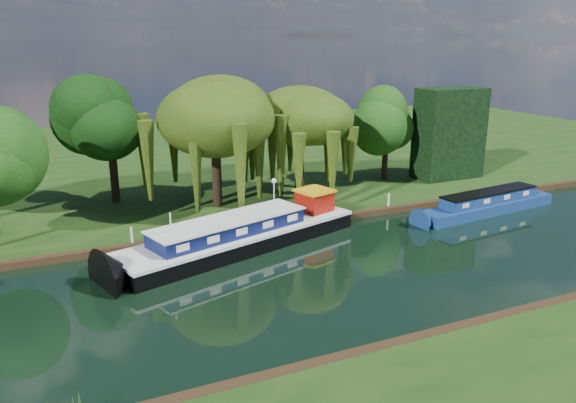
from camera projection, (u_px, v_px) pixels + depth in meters
name	position (u px, v px, depth m)	size (l,w,h in m)	color
ground	(338.00, 272.00, 31.71)	(120.00, 120.00, 0.00)	black
far_bank	(187.00, 156.00, 61.38)	(120.00, 52.00, 0.45)	black
dutch_barge	(243.00, 234.00, 35.30)	(16.76, 8.30, 3.46)	black
narrowboat	(488.00, 204.00, 42.29)	(12.52, 3.35, 1.80)	navy
white_cruiser	(508.00, 200.00, 45.63)	(1.98, 2.29, 1.21)	silver
willow_left	(215.00, 118.00, 40.74)	(7.64, 7.64, 9.16)	black
willow_right	(300.00, 127.00, 42.77)	(6.45, 6.45, 7.85)	black
tree_far_mid	(109.00, 123.00, 41.91)	(5.43, 5.43, 8.89)	black
tree_far_right	(387.00, 124.00, 49.07)	(4.37, 4.37, 7.14)	black
conifer_hedge	(449.00, 133.00, 50.15)	(6.00, 3.00, 8.00)	black
lamppost	(274.00, 186.00, 40.40)	(0.36, 0.36, 2.56)	silver
mooring_posts	(273.00, 216.00, 38.59)	(19.16, 0.16, 1.00)	silver
reeds_near	(536.00, 296.00, 27.63)	(33.70, 1.50, 1.10)	#1F4412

